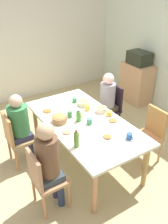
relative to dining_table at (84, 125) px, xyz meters
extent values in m
plane|color=tan|center=(0.00, 0.00, -0.69)|extent=(6.56, 6.56, 0.00)
cube|color=silver|center=(-2.79, 0.00, 0.61)|extent=(0.12, 5.07, 2.60)
cube|color=silver|center=(0.00, 0.00, 0.05)|extent=(2.03, 1.05, 0.04)
cylinder|color=#B18250|center=(-0.92, -0.43, -0.33)|extent=(0.07, 0.07, 0.72)
cylinder|color=tan|center=(0.92, -0.43, -0.33)|extent=(0.07, 0.07, 0.72)
cylinder|color=#A87F48|center=(-0.92, 0.43, -0.33)|extent=(0.07, 0.07, 0.72)
cylinder|color=#A5844B|center=(0.92, 0.43, -0.33)|extent=(0.07, 0.07, 0.72)
cube|color=black|center=(-0.51, 0.83, -0.25)|extent=(0.40, 0.40, 0.04)
cylinder|color=black|center=(-0.34, 1.00, -0.47)|extent=(0.04, 0.04, 0.43)
cylinder|color=black|center=(-0.68, 1.00, -0.47)|extent=(0.04, 0.04, 0.43)
cylinder|color=black|center=(-0.34, 0.66, -0.47)|extent=(0.04, 0.04, 0.43)
cylinder|color=black|center=(-0.68, 0.66, -0.47)|extent=(0.04, 0.04, 0.43)
cube|color=black|center=(-0.51, 1.01, -0.01)|extent=(0.38, 0.04, 0.45)
cylinder|color=brown|center=(-0.43, 0.73, -0.46)|extent=(0.09, 0.09, 0.45)
cylinder|color=#564745|center=(-0.59, 0.73, -0.46)|extent=(0.09, 0.09, 0.45)
cube|color=brown|center=(-0.51, 0.83, -0.19)|extent=(0.30, 0.30, 0.10)
cylinder|color=#9C97A7|center=(-0.51, 0.83, 0.08)|extent=(0.27, 0.27, 0.43)
sphere|color=beige|center=(-0.51, 0.83, 0.39)|extent=(0.20, 0.20, 0.20)
cube|color=#AB7D55|center=(0.51, -0.83, -0.25)|extent=(0.40, 0.40, 0.04)
cylinder|color=#B1844D|center=(0.34, -1.00, -0.47)|extent=(0.04, 0.04, 0.43)
cylinder|color=#B47650|center=(0.68, -1.00, -0.47)|extent=(0.04, 0.04, 0.43)
cylinder|color=tan|center=(0.34, -0.66, -0.47)|extent=(0.04, 0.04, 0.43)
cylinder|color=#B47B54|center=(0.68, -0.66, -0.47)|extent=(0.04, 0.04, 0.43)
cube|color=#A37756|center=(0.51, -1.01, -0.01)|extent=(0.38, 0.04, 0.45)
cylinder|color=#303250|center=(0.43, -0.73, -0.46)|extent=(0.09, 0.09, 0.45)
cylinder|color=#25324F|center=(0.59, -0.73, -0.46)|extent=(0.09, 0.09, 0.45)
cube|color=#2F3942|center=(0.51, -0.83, -0.19)|extent=(0.30, 0.30, 0.10)
cylinder|color=brown|center=(0.51, -0.83, 0.12)|extent=(0.27, 0.27, 0.52)
sphere|color=tan|center=(0.51, -0.83, 0.48)|extent=(0.21, 0.21, 0.21)
cube|color=#B77D4F|center=(0.51, 0.83, -0.25)|extent=(0.40, 0.40, 0.04)
cylinder|color=tan|center=(0.68, 1.00, -0.47)|extent=(0.04, 0.04, 0.43)
cylinder|color=#A7784A|center=(0.34, 1.00, -0.47)|extent=(0.04, 0.04, 0.43)
cylinder|color=#B27D4F|center=(0.68, 0.66, -0.47)|extent=(0.04, 0.04, 0.43)
cylinder|color=#A77A58|center=(0.34, 0.66, -0.47)|extent=(0.04, 0.04, 0.43)
cube|color=#B78548|center=(0.51, 1.01, -0.01)|extent=(0.38, 0.04, 0.45)
cube|color=#A68558|center=(-0.51, -0.83, -0.25)|extent=(0.40, 0.40, 0.04)
cylinder|color=#B47A4F|center=(-0.68, -1.00, -0.47)|extent=(0.04, 0.04, 0.43)
cylinder|color=#B47648|center=(-0.34, -1.00, -0.47)|extent=(0.04, 0.04, 0.43)
cylinder|color=#AB7F58|center=(-0.68, -0.66, -0.47)|extent=(0.04, 0.04, 0.43)
cylinder|color=#A47C4F|center=(-0.34, -0.66, -0.47)|extent=(0.04, 0.04, 0.43)
cube|color=#B5834C|center=(-0.51, -1.01, -0.01)|extent=(0.38, 0.04, 0.45)
cylinder|color=#24314A|center=(-0.59, -0.73, -0.46)|extent=(0.09, 0.09, 0.45)
cylinder|color=#2D304F|center=(-0.43, -0.73, -0.46)|extent=(0.09, 0.09, 0.45)
cube|color=#2D2D48|center=(-0.51, -0.83, -0.19)|extent=(0.30, 0.30, 0.10)
cylinder|color=#367C48|center=(-0.51, -0.83, 0.09)|extent=(0.30, 0.30, 0.46)
sphere|color=beige|center=(-0.51, -0.83, 0.41)|extent=(0.19, 0.19, 0.19)
cylinder|color=white|center=(0.54, 0.02, 0.08)|extent=(0.21, 0.21, 0.01)
ellipsoid|color=#9F6D36|center=(0.54, 0.02, 0.10)|extent=(0.12, 0.12, 0.02)
cylinder|color=#E8E8C5|center=(-0.14, 0.01, 0.08)|extent=(0.25, 0.25, 0.01)
ellipsoid|color=tan|center=(-0.14, 0.01, 0.10)|extent=(0.14, 0.14, 0.02)
cylinder|color=#E9E6C7|center=(-0.52, -0.35, 0.08)|extent=(0.25, 0.25, 0.01)
ellipsoid|color=#9E642F|center=(-0.52, -0.35, 0.10)|extent=(0.14, 0.14, 0.02)
cylinder|color=white|center=(0.26, 0.34, 0.08)|extent=(0.23, 0.23, 0.01)
ellipsoid|color=#9E6F39|center=(0.26, 0.34, 0.10)|extent=(0.13, 0.13, 0.02)
cylinder|color=silver|center=(0.16, -0.38, 0.08)|extent=(0.22, 0.22, 0.01)
ellipsoid|color=tan|center=(0.16, -0.38, 0.10)|extent=(0.12, 0.12, 0.02)
cylinder|color=beige|center=(-0.42, 0.27, 0.11)|extent=(0.22, 0.22, 0.08)
ellipsoid|color=tan|center=(-0.42, 0.27, 0.15)|extent=(0.17, 0.17, 0.04)
cylinder|color=#9B6F46|center=(-0.16, -0.33, 0.12)|extent=(0.23, 0.23, 0.09)
ellipsoid|color=#AE7C46|center=(-0.16, -0.33, 0.17)|extent=(0.18, 0.18, 0.04)
cylinder|color=beige|center=(-0.08, 0.37, 0.11)|extent=(0.17, 0.17, 0.08)
ellipsoid|color=#D2BB60|center=(-0.08, 0.37, 0.15)|extent=(0.14, 0.14, 0.04)
cylinder|color=#E6C353|center=(0.09, 0.40, 0.12)|extent=(0.09, 0.09, 0.09)
torus|color=yellow|center=(0.15, 0.40, 0.12)|extent=(0.05, 0.01, 0.05)
cylinder|color=#E9CA49|center=(-0.24, 0.22, 0.12)|extent=(0.07, 0.07, 0.09)
torus|color=#E0BE4D|center=(-0.20, 0.22, 0.12)|extent=(0.05, 0.01, 0.05)
cylinder|color=#418764|center=(-0.59, 0.18, 0.11)|extent=(0.08, 0.08, 0.08)
torus|color=#459557|center=(-0.54, 0.18, 0.11)|extent=(0.05, 0.01, 0.05)
cylinder|color=#2B57A3|center=(0.71, 0.26, 0.12)|extent=(0.08, 0.08, 0.09)
torus|color=#2F58A2|center=(0.76, 0.26, 0.12)|extent=(0.05, 0.01, 0.05)
cylinder|color=#428E69|center=(0.12, 0.02, 0.12)|extent=(0.08, 0.08, 0.09)
torus|color=#429364|center=(0.17, 0.02, 0.12)|extent=(0.05, 0.01, 0.05)
cylinder|color=#4C8A59|center=(-0.21, -0.12, 0.12)|extent=(0.07, 0.07, 0.10)
torus|color=#448A68|center=(-0.16, -0.12, 0.12)|extent=(0.05, 0.01, 0.05)
cylinder|color=#537D30|center=(0.47, -0.41, 0.18)|extent=(0.07, 0.07, 0.20)
cone|color=#4D7632|center=(0.47, -0.41, 0.29)|extent=(0.06, 0.06, 0.03)
cylinder|color=red|center=(0.47, -0.41, 0.31)|extent=(0.03, 0.03, 0.01)
cylinder|color=#458936|center=(-0.03, -0.07, 0.15)|extent=(0.07, 0.07, 0.16)
cone|color=#4D843B|center=(-0.03, -0.07, 0.25)|extent=(0.06, 0.06, 0.03)
cylinder|color=white|center=(-0.03, -0.07, 0.27)|extent=(0.03, 0.03, 0.01)
cube|color=tan|center=(-1.17, 2.17, -0.24)|extent=(0.70, 0.44, 0.90)
cube|color=#252C1F|center=(-1.17, 2.17, 0.35)|extent=(0.48, 0.36, 0.28)
camera|label=1|loc=(2.63, -1.67, 2.02)|focal=39.50mm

